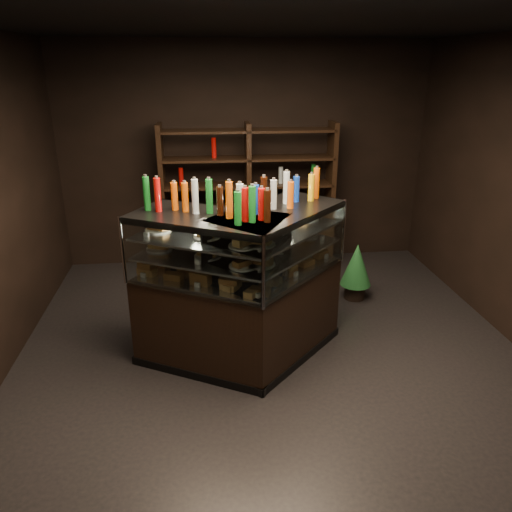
# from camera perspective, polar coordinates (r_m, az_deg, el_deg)

# --- Properties ---
(ground) EXTENTS (5.00, 5.00, 0.00)m
(ground) POSITION_cam_1_polar(r_m,az_deg,el_deg) (5.17, 1.62, -10.33)
(ground) COLOR black
(ground) RESTS_ON ground
(room_shell) EXTENTS (5.02, 5.02, 3.01)m
(room_shell) POSITION_cam_1_polar(r_m,az_deg,el_deg) (4.47, 1.88, 11.35)
(room_shell) COLOR black
(room_shell) RESTS_ON ground
(display_case) EXTENTS (2.12, 1.46, 1.49)m
(display_case) POSITION_cam_1_polar(r_m,az_deg,el_deg) (4.77, -1.42, -6.37)
(display_case) COLOR black
(display_case) RESTS_ON ground
(food_display) EXTENTS (1.75, 1.00, 0.46)m
(food_display) POSITION_cam_1_polar(r_m,az_deg,el_deg) (4.51, -1.47, 0.54)
(food_display) COLOR #B06B3F
(food_display) RESTS_ON display_case
(bottles_top) EXTENTS (1.57, 0.86, 0.30)m
(bottles_top) POSITION_cam_1_polar(r_m,az_deg,el_deg) (4.37, -1.56, 6.80)
(bottles_top) COLOR black
(bottles_top) RESTS_ON display_case
(potted_conifer) EXTENTS (0.37, 0.37, 0.79)m
(potted_conifer) POSITION_cam_1_polar(r_m,az_deg,el_deg) (6.09, 11.44, -0.88)
(potted_conifer) COLOR black
(potted_conifer) RESTS_ON ground
(back_shelving) EXTENTS (2.28, 0.45, 2.00)m
(back_shelving) POSITION_cam_1_polar(r_m,az_deg,el_deg) (6.77, -0.89, 3.24)
(back_shelving) COLOR black
(back_shelving) RESTS_ON ground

